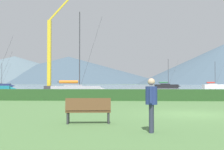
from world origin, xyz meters
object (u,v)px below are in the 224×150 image
at_px(sailboat_slip_2, 0,86).
at_px(person_seated_viewer, 151,100).
at_px(sailboat_slip_4, 76,89).
at_px(sailboat_slip_5, 214,86).
at_px(dock_crane, 50,57).
at_px(sailboat_slip_6, 167,86).
at_px(park_bench_near_path, 88,109).

distance_m(sailboat_slip_2, person_seated_viewer, 100.66).
xyz_separation_m(sailboat_slip_4, sailboat_slip_5, (33.37, 52.10, -0.05)).
bearing_deg(dock_crane, sailboat_slip_2, 129.27).
xyz_separation_m(sailboat_slip_4, dock_crane, (-10.87, 27.76, 6.87)).
xyz_separation_m(sailboat_slip_6, person_seated_viewer, (-10.59, -79.22, 0.35)).
distance_m(sailboat_slip_6, person_seated_viewer, 79.93).
bearing_deg(sailboat_slip_2, person_seated_viewer, -75.57).
bearing_deg(park_bench_near_path, sailboat_slip_6, 75.04).
relative_size(sailboat_slip_2, person_seated_viewer, 5.01).
height_order(sailboat_slip_5, dock_crane, dock_crane).
distance_m(sailboat_slip_6, dock_crane, 35.72).
bearing_deg(sailboat_slip_5, park_bench_near_path, -117.59).
xyz_separation_m(park_bench_near_path, dock_crane, (-16.57, 58.22, 7.00)).
bearing_deg(dock_crane, person_seated_viewer, -72.66).
bearing_deg(sailboat_slip_6, park_bench_near_path, -110.45).
bearing_deg(sailboat_slip_6, sailboat_slip_4, -122.57).
bearing_deg(sailboat_slip_2, sailboat_slip_5, -16.49).
relative_size(sailboat_slip_6, park_bench_near_path, 4.98).
bearing_deg(sailboat_slip_5, sailboat_slip_6, -169.88).
xyz_separation_m(sailboat_slip_4, sailboat_slip_6, (18.47, 46.92, -0.04)).
distance_m(sailboat_slip_4, sailboat_slip_5, 61.87).
distance_m(sailboat_slip_5, park_bench_near_path, 87.08).
xyz_separation_m(sailboat_slip_5, park_bench_near_path, (-27.66, -82.57, -0.08)).
bearing_deg(sailboat_slip_4, sailboat_slip_5, 43.94).
height_order(sailboat_slip_4, dock_crane, dock_crane).
distance_m(sailboat_slip_5, person_seated_viewer, 88.17).
xyz_separation_m(sailboat_slip_2, sailboat_slip_5, (69.25, -6.25, 0.02)).
xyz_separation_m(sailboat_slip_2, park_bench_near_path, (41.58, -88.81, -0.05)).
distance_m(sailboat_slip_4, person_seated_viewer, 33.26).
bearing_deg(sailboat_slip_2, sailboat_slip_6, -23.21).
bearing_deg(park_bench_near_path, sailboat_slip_2, 109.50).
relative_size(sailboat_slip_6, dock_crane, 0.37).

